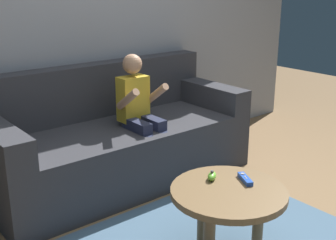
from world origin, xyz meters
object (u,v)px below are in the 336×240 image
Objects in this scene: couch at (117,141)px; coffee_table at (227,200)px; nunchuk_lime at (212,176)px; person_seated_on_couch at (140,112)px; game_remote_blue_near_edge at (245,179)px.

couch reaches higher than coffee_table.
couch reaches higher than nunchuk_lime.
coffee_table is 6.15× the size of nunchuk_lime.
couch is at bearing 118.49° from person_seated_on_couch.
couch is 2.03× the size of person_seated_on_couch.
nunchuk_lime is (0.01, 0.13, 0.09)m from coffee_table.
person_seated_on_couch reaches higher than nunchuk_lime.
person_seated_on_couch is 0.94m from nunchuk_lime.
coffee_table is 0.16m from nunchuk_lime.
person_seated_on_couch is at bearing 78.88° from nunchuk_lime.
game_remote_blue_near_edge is 1.43× the size of nunchuk_lime.
person_seated_on_couch reaches higher than coffee_table.
coffee_table is 0.16m from game_remote_blue_near_edge.
person_seated_on_couch is 9.65× the size of nunchuk_lime.
coffee_table is at bearing -100.49° from person_seated_on_couch.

